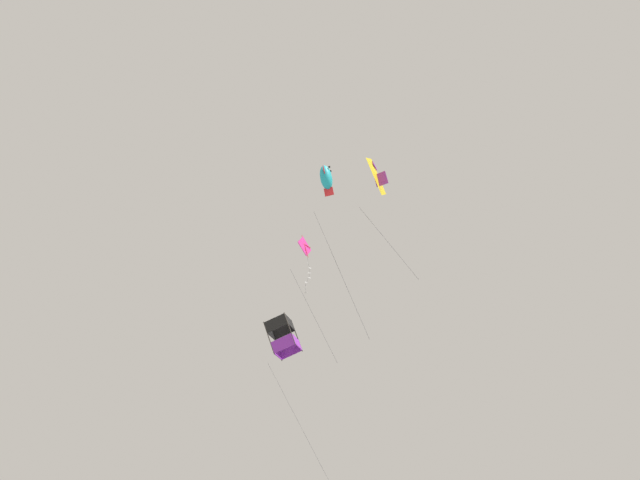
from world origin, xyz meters
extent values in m
pyramid|color=yellow|center=(2.18, -5.66, 29.45)|extent=(2.19, 1.70, 1.55)
cube|color=purple|center=(2.28, -5.80, 29.29)|extent=(0.45, 0.61, 0.80)
cube|color=purple|center=(2.12, -5.57, 30.11)|extent=(0.54, 0.41, 0.17)
cylinder|color=#47474C|center=(3.26, -4.90, 26.56)|extent=(1.75, 2.02, 4.24)
cube|color=black|center=(3.45, 4.46, 25.34)|extent=(1.18, 1.07, 0.67)
cube|color=black|center=(2.65, 5.39, 24.89)|extent=(1.18, 1.07, 0.67)
cube|color=black|center=(3.55, 5.35, 25.12)|extent=(1.00, 1.15, 1.11)
cube|color=black|center=(2.55, 4.50, 25.12)|extent=(1.00, 1.15, 1.11)
cube|color=purple|center=(3.75, 4.11, 24.11)|extent=(1.18, 1.07, 0.67)
cube|color=purple|center=(2.94, 5.05, 23.65)|extent=(1.18, 1.07, 0.67)
cube|color=purple|center=(3.84, 5.01, 23.88)|extent=(1.00, 1.15, 1.11)
cube|color=purple|center=(2.85, 4.15, 23.88)|extent=(1.00, 1.15, 1.11)
cylinder|color=#332D28|center=(4.10, 4.71, 24.73)|extent=(0.55, 0.63, 2.00)
cylinder|color=#332D28|center=(3.10, 3.86, 24.73)|extent=(0.55, 0.63, 2.00)
cylinder|color=#332D28|center=(3.29, 5.65, 24.27)|extent=(0.55, 0.63, 2.00)
cylinder|color=#332D28|center=(2.30, 4.79, 24.27)|extent=(0.55, 0.63, 2.00)
cylinder|color=#47474C|center=(4.83, 5.73, 20.18)|extent=(2.51, 2.82, 6.76)
cube|color=#DB2D93|center=(2.74, 1.79, 28.98)|extent=(1.25, 0.55, 1.32)
cylinder|color=red|center=(2.76, 1.77, 28.99)|extent=(0.27, 0.39, 1.50)
cylinder|color=red|center=(2.74, 1.80, 29.10)|extent=(1.04, 0.37, 0.03)
cylinder|color=#47474C|center=(2.86, 1.63, 28.08)|extent=(0.03, 0.02, 0.31)
cube|color=white|center=(2.85, 1.63, 27.92)|extent=(0.12, 0.14, 0.06)
cylinder|color=#47474C|center=(2.93, 1.63, 27.77)|extent=(0.02, 0.16, 0.31)
cube|color=white|center=(3.01, 1.62, 27.61)|extent=(0.17, 0.04, 0.06)
cylinder|color=#47474C|center=(2.99, 1.62, 27.46)|extent=(0.01, 0.04, 0.31)
cube|color=white|center=(2.97, 1.63, 27.30)|extent=(0.17, 0.07, 0.06)
cylinder|color=#47474C|center=(2.96, 1.61, 27.15)|extent=(0.04, 0.03, 0.31)
cube|color=white|center=(2.95, 1.60, 26.99)|extent=(0.17, 0.04, 0.06)
cylinder|color=#47474C|center=(2.86, 1.61, 26.84)|extent=(0.04, 0.20, 0.31)
cube|color=white|center=(2.76, 1.62, 26.68)|extent=(0.17, 0.06, 0.06)
cylinder|color=#47474C|center=(2.73, 1.61, 26.53)|extent=(0.04, 0.07, 0.31)
cube|color=white|center=(2.70, 1.59, 26.37)|extent=(0.14, 0.13, 0.06)
cylinder|color=#47474C|center=(2.73, 1.61, 26.22)|extent=(0.04, 0.07, 0.31)
cube|color=white|center=(2.76, 1.63, 26.06)|extent=(0.11, 0.15, 0.06)
cylinder|color=#47474C|center=(3.84, 2.58, 25.34)|extent=(1.94, 1.97, 5.79)
ellipsoid|color=#1EB2C6|center=(-0.31, -4.94, 28.90)|extent=(1.00, 1.00, 1.41)
cube|color=red|center=(-0.09, -4.68, 29.06)|extent=(0.39, 0.40, 0.30)
cube|color=red|center=(-0.57, -5.17, 29.06)|extent=(0.39, 0.40, 0.30)
cube|color=red|center=(-0.22, -5.03, 28.12)|extent=(0.37, 0.36, 0.48)
sphere|color=black|center=(-0.06, -4.94, 29.36)|extent=(0.16, 0.16, 0.12)
sphere|color=black|center=(-0.31, -5.20, 29.36)|extent=(0.16, 0.16, 0.12)
cylinder|color=#47474C|center=(0.83, -4.31, 24.66)|extent=(1.48, 2.10, 6.70)
camera|label=1|loc=(-13.99, -25.09, 13.15)|focal=34.82mm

